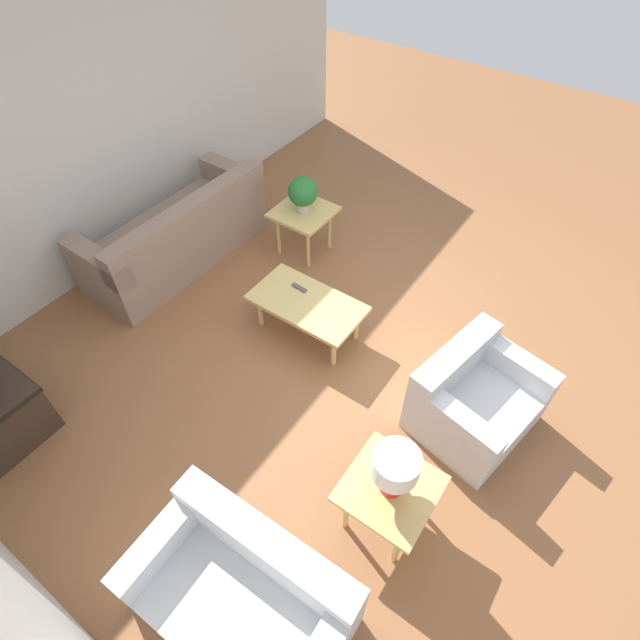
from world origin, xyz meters
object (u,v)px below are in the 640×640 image
at_px(table_lamp, 395,469).
at_px(side_table_lamp, 389,492).
at_px(armchair, 473,399).
at_px(potted_plant, 303,193).
at_px(loveseat, 245,595).
at_px(side_table_plant, 304,216).
at_px(coffee_table, 307,305).
at_px(sofa, 179,236).

bearing_deg(table_lamp, side_table_lamp, -26.57).
height_order(armchair, potted_plant, potted_plant).
xyz_separation_m(side_table_lamp, potted_plant, (2.28, -2.12, 0.29)).
distance_m(loveseat, side_table_plant, 3.64).
bearing_deg(potted_plant, side_table_lamp, 136.98).
relative_size(coffee_table, table_lamp, 2.57).
relative_size(armchair, side_table_lamp, 1.80).
bearing_deg(table_lamp, coffee_table, -37.18).
bearing_deg(armchair, side_table_lamp, -176.10).
relative_size(sofa, coffee_table, 1.97).
bearing_deg(potted_plant, armchair, 157.64).
distance_m(side_table_plant, table_lamp, 3.13).
distance_m(sofa, side_table_plant, 1.36).
height_order(loveseat, potted_plant, potted_plant).
relative_size(armchair, table_lamp, 2.61).
bearing_deg(coffee_table, potted_plant, -52.16).
height_order(coffee_table, potted_plant, potted_plant).
distance_m(side_table_plant, side_table_lamp, 3.11).
distance_m(loveseat, coffee_table, 2.42).
relative_size(side_table_lamp, potted_plant, 1.51).
bearing_deg(side_table_plant, sofa, 41.65).
height_order(armchair, table_lamp, table_lamp).
height_order(side_table_lamp, potted_plant, potted_plant).
height_order(sofa, coffee_table, sofa).
bearing_deg(armchair, loveseat, 176.36).
xyz_separation_m(coffee_table, potted_plant, (0.75, -0.97, 0.40)).
relative_size(armchair, coffee_table, 1.01).
xyz_separation_m(sofa, side_table_plant, (-1.01, -0.90, 0.14)).
bearing_deg(side_table_plant, table_lamp, 136.98).
distance_m(armchair, loveseat, 2.20).
height_order(side_table_plant, potted_plant, potted_plant).
xyz_separation_m(side_table_plant, table_lamp, (-2.28, 2.12, 0.34)).
height_order(sofa, table_lamp, table_lamp).
relative_size(side_table_plant, table_lamp, 1.45).
xyz_separation_m(armchair, side_table_lamp, (0.15, 1.13, 0.17)).
relative_size(loveseat, side_table_lamp, 2.23).
xyz_separation_m(sofa, potted_plant, (-1.01, -0.90, 0.44)).
bearing_deg(loveseat, side_table_lamp, 65.60).
relative_size(coffee_table, potted_plant, 2.68).
bearing_deg(sofa, side_table_lamp, 70.30).
distance_m(loveseat, potted_plant, 3.66).
distance_m(loveseat, table_lamp, 1.20).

